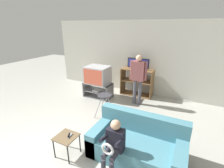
{
  "coord_description": "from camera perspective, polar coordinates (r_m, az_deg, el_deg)",
  "views": [
    {
      "loc": [
        2.04,
        -1.45,
        2.42
      ],
      "look_at": [
        0.16,
        2.29,
        0.9
      ],
      "focal_mm": 26.0,
      "sensor_mm": 36.0,
      "label": 1
    }
  ],
  "objects": [
    {
      "name": "television_main",
      "position": [
        5.63,
        -5.09,
        3.23
      ],
      "size": [
        0.79,
        0.64,
        0.59
      ],
      "color": "#B2B2B7",
      "rests_on": "tv_stand"
    },
    {
      "name": "couch",
      "position": [
        3.35,
        8.81,
        -20.21
      ],
      "size": [
        1.76,
        0.87,
        0.8
      ],
      "color": "teal",
      "rests_on": "ground_plane"
    },
    {
      "name": "person_seated_child",
      "position": [
        2.87,
        0.53,
        -20.2
      ],
      "size": [
        0.33,
        0.43,
        0.97
      ],
      "color": "#2D2D38",
      "rests_on": "ground_plane"
    },
    {
      "name": "remote_control_white",
      "position": [
        3.34,
        -14.58,
        -17.15
      ],
      "size": [
        0.05,
        0.15,
        0.02
      ],
      "primitive_type": "cube",
      "rotation": [
        0.0,
        0.0,
        0.12
      ],
      "color": "gray",
      "rests_on": "snack_table"
    },
    {
      "name": "person_standing_adult",
      "position": [
        5.06,
        9.17,
        3.06
      ],
      "size": [
        0.53,
        0.2,
        1.6
      ],
      "color": "#4C4C56",
      "rests_on": "ground_plane"
    },
    {
      "name": "media_shelf",
      "position": [
        5.91,
        8.74,
        0.74
      ],
      "size": [
        1.13,
        0.47,
        0.97
      ],
      "color": "brown",
      "rests_on": "ground_plane"
    },
    {
      "name": "folding_stool",
      "position": [
        4.4,
        -2.63,
        -5.2
      ],
      "size": [
        0.46,
        0.42,
        0.67
      ],
      "color": "#99999E",
      "rests_on": "ground_plane"
    },
    {
      "name": "remote_control_black",
      "position": [
        3.35,
        -14.85,
        -17.05
      ],
      "size": [
        0.11,
        0.14,
        0.02
      ],
      "primitive_type": "cube",
      "rotation": [
        0.0,
        0.0,
        0.54
      ],
      "color": "black",
      "rests_on": "snack_table"
    },
    {
      "name": "tv_stand",
      "position": [
        5.79,
        -4.93,
        -2.11
      ],
      "size": [
        0.98,
        0.53,
        0.51
      ],
      "color": "slate",
      "rests_on": "ground_plane"
    },
    {
      "name": "television_flat",
      "position": [
        5.72,
        9.16,
        6.91
      ],
      "size": [
        0.76,
        0.2,
        0.39
      ],
      "color": "black",
      "rests_on": "media_shelf"
    },
    {
      "name": "snack_table",
      "position": [
        3.39,
        -15.72,
        -18.15
      ],
      "size": [
        0.39,
        0.39,
        0.43
      ],
      "color": "brown",
      "rests_on": "ground_plane"
    },
    {
      "name": "wall_back",
      "position": [
        6.1,
        6.82,
        9.25
      ],
      "size": [
        6.4,
        0.06,
        2.6
      ],
      "color": "beige",
      "rests_on": "ground_plane"
    }
  ]
}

